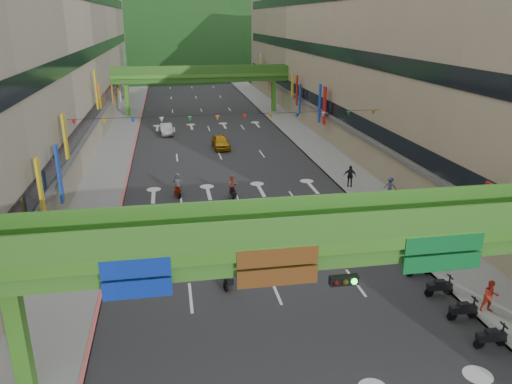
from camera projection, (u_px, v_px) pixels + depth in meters
road_slab at (212, 135)px, 61.94m from camera, size 18.00×140.00×0.02m
sidewalk_left at (120, 138)px, 60.12m from camera, size 4.00×140.00×0.15m
sidewalk_right at (297, 131)px, 63.72m from camera, size 4.00×140.00×0.15m
curb_left at (137, 137)px, 60.43m from camera, size 0.20×140.00×0.18m
curb_right at (283, 132)px, 63.40m from camera, size 0.20×140.00×0.18m
building_row_left at (40, 59)px, 55.74m from camera, size 12.80×95.00×19.00m
building_row_right at (361, 55)px, 61.93m from camera, size 12.80×95.00×19.00m
overpass_near at (338, 256)px, 18.89m from camera, size 28.00×12.27×7.10m
overpass_far at (201, 78)px, 74.12m from camera, size 28.00×2.20×7.10m
hill_left at (135, 63)px, 161.80m from camera, size 168.00×140.00×112.00m
hill_right at (247, 57)px, 186.94m from camera, size 208.00×176.00×128.00m
bunting_string at (231, 117)px, 41.38m from camera, size 26.00×0.36×0.47m
scooter_rider_near at (226, 271)px, 26.75m from camera, size 0.72×1.58×1.93m
scooter_rider_mid at (233, 187)px, 39.67m from camera, size 0.86×1.60×2.02m
scooter_rider_left at (229, 254)px, 28.73m from camera, size 0.92×1.59×1.84m
scooter_rider_far at (178, 185)px, 40.33m from camera, size 0.88×1.59×1.97m
parked_scooter_row at (439, 287)px, 25.93m from camera, size 1.60×9.35×1.08m
car_silver at (166, 129)px, 62.10m from camera, size 1.72×4.24×1.37m
car_yellow at (221, 142)px, 55.42m from camera, size 1.86×4.39×1.48m
pedestrian_red at (490, 299)px, 24.21m from camera, size 0.90×0.75×1.66m
pedestrian_dark at (350, 178)px, 42.41m from camera, size 1.16×0.79×1.83m
pedestrian_blue at (390, 188)px, 40.27m from camera, size 0.84×0.76×1.52m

